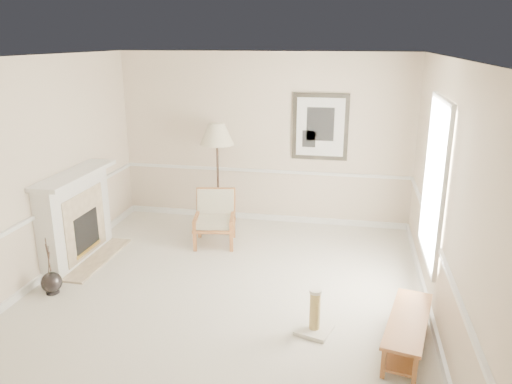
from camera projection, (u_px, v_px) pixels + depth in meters
The scene contains 8 objects.
ground at pixel (225, 293), 6.34m from camera, with size 5.50×5.50×0.00m, color silver.
room at pixel (235, 148), 5.84m from camera, with size 5.04×5.54×2.92m.
fireplace at pixel (76, 217), 7.15m from camera, with size 0.64×1.64×1.31m.
floor_vase at pixel (52, 283), 6.30m from camera, with size 0.26×0.26×0.76m.
armchair at pixel (215, 215), 7.81m from camera, with size 0.73×0.77×0.83m.
floor_lamp at pixel (217, 137), 8.18m from camera, with size 0.73×0.73×1.78m.
bench at pixel (408, 328), 5.14m from camera, with size 0.63×1.30×0.36m.
scratching_post at pixel (315, 319), 5.46m from camera, with size 0.45×0.45×0.51m.
Camera 1 is at (1.48, -5.50, 3.10)m, focal length 35.00 mm.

